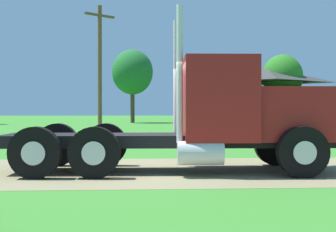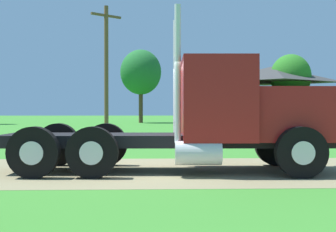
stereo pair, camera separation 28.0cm
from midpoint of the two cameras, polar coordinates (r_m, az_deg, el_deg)
name	(u,v)px [view 1 (the left image)]	position (r m, az deg, el deg)	size (l,w,h in m)	color
ground_plane	(177,170)	(11.82, 0.38, -6.35)	(200.00, 200.00, 0.00)	#38802A
dirt_track	(177,170)	(11.82, 0.38, -6.33)	(120.00, 5.55, 0.01)	#857C58
truck_foreground_white	(221,118)	(11.63, 5.45, -0.18)	(7.98, 2.93, 3.74)	black
shed_building	(265,97)	(43.16, 11.03, 2.17)	(9.54, 8.87, 5.16)	#954038
utility_pole_near	(100,65)	(30.57, -8.21, 5.87)	(1.76, 1.54, 7.84)	brown
tree_mid	(132,72)	(52.69, -4.32, 5.10)	(4.39, 4.39, 7.86)	#513823
tree_right	(282,77)	(42.60, 13.01, 4.44)	(3.41, 3.41, 6.10)	#513823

